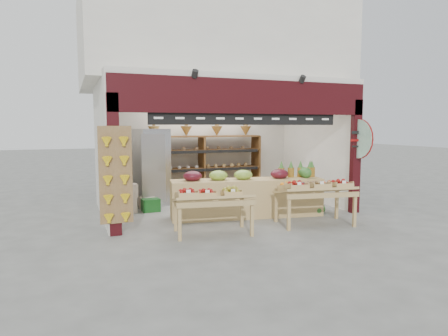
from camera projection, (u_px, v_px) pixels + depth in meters
ground at (230, 213)px, 9.48m from camera, size 60.00×60.00×0.00m
shop_structure at (207, 55)px, 10.56m from camera, size 6.36×5.12×5.40m
banana_board at (116, 177)px, 7.29m from camera, size 0.60×0.15×1.80m
gift_sign at (359, 139)px, 9.22m from camera, size 0.04×0.93×0.92m
back_shelving at (202, 156)px, 11.03m from camera, size 3.36×0.55×2.05m
refrigerator at (151, 167)px, 10.27m from camera, size 0.96×0.96×1.98m
cardboard_stack at (137, 201)px, 9.58m from camera, size 0.99×0.71×0.68m
mid_counter at (247, 196)px, 9.01m from camera, size 3.49×1.21×1.08m
display_table_left at (207, 196)px, 7.57m from camera, size 1.57×1.02×0.95m
display_table_right at (315, 188)px, 8.26m from camera, size 1.65×1.09×0.99m
watermelon_pile at (311, 206)px, 9.36m from camera, size 0.67×0.64×0.49m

